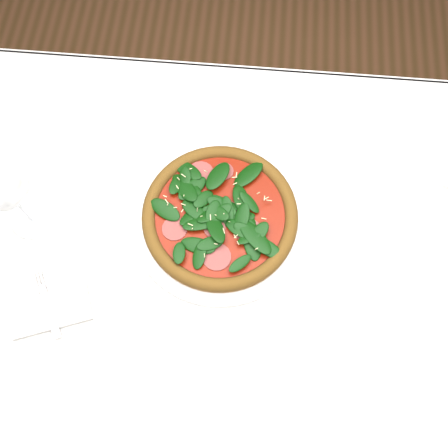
{
  "coord_description": "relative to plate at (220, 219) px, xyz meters",
  "views": [
    {
      "loc": [
        -0.0,
        -0.28,
        1.59
      ],
      "look_at": [
        -0.03,
        0.04,
        0.77
      ],
      "focal_mm": 40.0,
      "sensor_mm": 36.0,
      "label": 1
    }
  ],
  "objects": [
    {
      "name": "plate",
      "position": [
        0.0,
        0.0,
        0.0
      ],
      "size": [
        0.32,
        0.32,
        0.01
      ],
      "color": "silver",
      "rests_on": "dining_table"
    },
    {
      "name": "dining_table",
      "position": [
        0.04,
        -0.06,
        -0.11
      ],
      "size": [
        1.21,
        0.81,
        0.75
      ],
      "color": "silver",
      "rests_on": "ground"
    },
    {
      "name": "ground",
      "position": [
        0.04,
        -0.06,
        -0.76
      ],
      "size": [
        6.0,
        6.0,
        0.0
      ],
      "primitive_type": "plane",
      "color": "brown",
      "rests_on": "ground"
    },
    {
      "name": "pizza",
      "position": [
        0.0,
        0.0,
        0.02
      ],
      "size": [
        0.36,
        0.36,
        0.04
      ],
      "rotation": [
        0.0,
        0.0,
        -0.39
      ],
      "color": "#A06026",
      "rests_on": "plate"
    },
    {
      "name": "fork",
      "position": [
        -0.28,
        -0.17,
        0.01
      ],
      "size": [
        0.07,
        0.12,
        0.0
      ],
      "rotation": [
        0.0,
        0.0,
        0.5
      ],
      "color": "silver",
      "rests_on": "napkin"
    },
    {
      "name": "napkin",
      "position": [
        -0.27,
        -0.19,
        -0.0
      ],
      "size": [
        0.15,
        0.11,
        0.01
      ],
      "primitive_type": "cube",
      "rotation": [
        0.0,
        0.0,
        0.36
      ],
      "color": "silver",
      "rests_on": "dining_table"
    }
  ]
}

